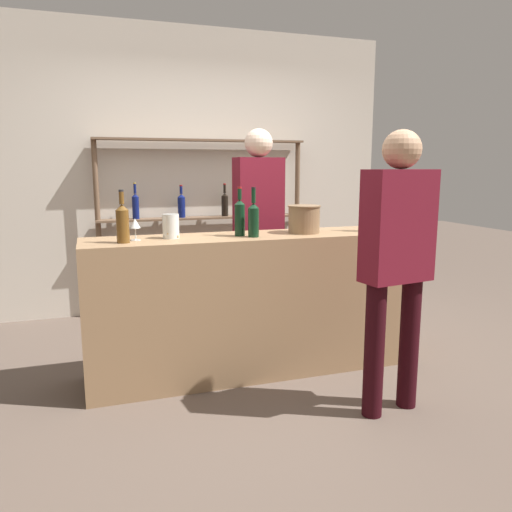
{
  "coord_description": "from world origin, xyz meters",
  "views": [
    {
      "loc": [
        -1.08,
        -3.24,
        1.45
      ],
      "look_at": [
        0.0,
        0.0,
        0.84
      ],
      "focal_mm": 35.0,
      "sensor_mm": 36.0,
      "label": 1
    }
  ],
  "objects": [
    {
      "name": "ground_plane",
      "position": [
        0.0,
        0.0,
        0.0
      ],
      "size": [
        16.0,
        16.0,
        0.0
      ],
      "primitive_type": "plane",
      "color": "brown"
    },
    {
      "name": "bar_counter",
      "position": [
        0.0,
        0.0,
        0.49
      ],
      "size": [
        2.34,
        0.51,
        0.99
      ],
      "primitive_type": "cube",
      "color": "#997551",
      "rests_on": "ground_plane"
    },
    {
      "name": "back_wall",
      "position": [
        0.0,
        1.85,
        1.4
      ],
      "size": [
        3.94,
        0.12,
        2.8
      ],
      "primitive_type": "cube",
      "color": "beige",
      "rests_on": "ground_plane"
    },
    {
      "name": "back_shelf",
      "position": [
        0.01,
        1.67,
        1.14
      ],
      "size": [
        2.08,
        0.18,
        1.72
      ],
      "color": "brown",
      "rests_on": "ground_plane"
    },
    {
      "name": "counter_bottle_0",
      "position": [
        -0.12,
        -0.0,
        1.12
      ],
      "size": [
        0.07,
        0.07,
        0.33
      ],
      "color": "black",
      "rests_on": "bar_counter"
    },
    {
      "name": "counter_bottle_1",
      "position": [
        0.85,
        -0.06,
        1.12
      ],
      "size": [
        0.08,
        0.08,
        0.34
      ],
      "color": "black",
      "rests_on": "bar_counter"
    },
    {
      "name": "counter_bottle_2",
      "position": [
        -0.05,
        -0.09,
        1.11
      ],
      "size": [
        0.07,
        0.07,
        0.33
      ],
      "color": "black",
      "rests_on": "bar_counter"
    },
    {
      "name": "counter_bottle_3",
      "position": [
        -0.89,
        -0.08,
        1.11
      ],
      "size": [
        0.08,
        0.08,
        0.33
      ],
      "color": "brown",
      "rests_on": "bar_counter"
    },
    {
      "name": "wine_glass",
      "position": [
        -0.81,
        -0.0,
        1.09
      ],
      "size": [
        0.07,
        0.07,
        0.14
      ],
      "color": "silver",
      "rests_on": "bar_counter"
    },
    {
      "name": "ice_bucket",
      "position": [
        0.36,
        -0.0,
        1.08
      ],
      "size": [
        0.24,
        0.24,
        0.2
      ],
      "color": "#846647",
      "rests_on": "bar_counter"
    },
    {
      "name": "cork_jar",
      "position": [
        -0.58,
        0.02,
        1.06
      ],
      "size": [
        0.11,
        0.11,
        0.16
      ],
      "color": "silver",
      "rests_on": "bar_counter"
    },
    {
      "name": "server_behind_counter",
      "position": [
        0.25,
        0.68,
        1.06
      ],
      "size": [
        0.42,
        0.23,
        1.76
      ],
      "rotation": [
        0.0,
        0.0,
        -1.47
      ],
      "color": "black",
      "rests_on": "ground_plane"
    },
    {
      "name": "customer_right",
      "position": [
        0.57,
        -0.83,
        0.98
      ],
      "size": [
        0.44,
        0.24,
        1.65
      ],
      "rotation": [
        0.0,
        0.0,
        1.72
      ],
      "color": "black",
      "rests_on": "ground_plane"
    }
  ]
}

